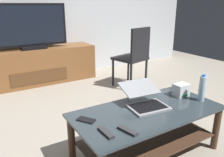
{
  "coord_description": "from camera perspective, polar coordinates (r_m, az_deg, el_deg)",
  "views": [
    {
      "loc": [
        -1.09,
        -1.66,
        1.29
      ],
      "look_at": [
        0.03,
        0.17,
        0.58
      ],
      "focal_mm": 36.59,
      "sensor_mm": 36.0,
      "label": 1
    }
  ],
  "objects": [
    {
      "name": "soundbar_remote",
      "position": [
        1.64,
        3.89,
        -12.88
      ],
      "size": [
        0.08,
        0.17,
        0.02
      ],
      "primitive_type": "cube",
      "rotation": [
        0.0,
        0.0,
        0.24
      ],
      "color": "#2D2D30",
      "rests_on": "coffee_table"
    },
    {
      "name": "dining_chair",
      "position": [
        3.59,
        5.57,
        5.99
      ],
      "size": [
        0.53,
        0.53,
        0.95
      ],
      "color": "black",
      "rests_on": "ground"
    },
    {
      "name": "tv_remote",
      "position": [
        1.62,
        -1.54,
        -13.35
      ],
      "size": [
        0.05,
        0.16,
        0.02
      ],
      "primitive_type": "cube",
      "rotation": [
        0.0,
        0.0,
        0.02
      ],
      "color": "#2D2D30",
      "rests_on": "coffee_table"
    },
    {
      "name": "router_box",
      "position": [
        2.31,
        16.88,
        -2.74
      ],
      "size": [
        0.14,
        0.11,
        0.12
      ],
      "color": "silver",
      "rests_on": "coffee_table"
    },
    {
      "name": "ground_plane",
      "position": [
        2.36,
        1.51,
        -14.72
      ],
      "size": [
        7.68,
        7.68,
        0.0
      ],
      "primitive_type": "plane",
      "color": "#9E9384"
    },
    {
      "name": "television",
      "position": [
        3.88,
        -19.46,
        11.92
      ],
      "size": [
        1.11,
        0.2,
        0.71
      ],
      "color": "black",
      "rests_on": "media_cabinet"
    },
    {
      "name": "coffee_table",
      "position": [
        2.03,
        8.8,
        -11.2
      ],
      "size": [
        1.28,
        0.63,
        0.43
      ],
      "color": "#2D383D",
      "rests_on": "ground"
    },
    {
      "name": "laptop",
      "position": [
        2.03,
        8.13,
        -5.12
      ],
      "size": [
        0.37,
        0.43,
        0.17
      ],
      "color": "gray",
      "rests_on": "coffee_table"
    },
    {
      "name": "media_cabinet",
      "position": [
        4.01,
        -18.58,
        2.92
      ],
      "size": [
        1.99,
        0.5,
        0.59
      ],
      "color": "brown",
      "rests_on": "ground"
    },
    {
      "name": "cell_phone",
      "position": [
        1.79,
        -6.52,
        -10.25
      ],
      "size": [
        0.14,
        0.16,
        0.01
      ],
      "primitive_type": "cube",
      "rotation": [
        0.0,
        0.0,
        0.58
      ],
      "color": "black",
      "rests_on": "coffee_table"
    },
    {
      "name": "water_bottle_near",
      "position": [
        2.24,
        21.59,
        -2.33
      ],
      "size": [
        0.06,
        0.06,
        0.25
      ],
      "color": "silver",
      "rests_on": "coffee_table"
    }
  ]
}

